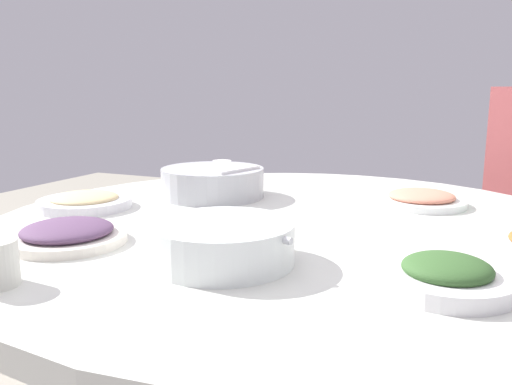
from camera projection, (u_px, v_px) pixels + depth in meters
round_dining_table at (295, 257)px, 1.18m from camera, size 1.38×1.38×0.72m
rice_bowl at (213, 182)px, 1.42m from camera, size 0.28×0.28×0.09m
soup_bowl at (222, 244)px, 0.88m from camera, size 0.24×0.27×0.07m
dish_shrimp at (421, 199)px, 1.32m from camera, size 0.22×0.22×0.04m
dish_noodles at (85, 201)px, 1.29m from camera, size 0.23×0.23×0.04m
dish_greens at (446, 276)px, 0.76m from camera, size 0.20×0.20×0.05m
dish_eggplant at (68, 234)px, 0.99m from camera, size 0.22×0.22×0.04m
tea_cup_far at (222, 171)px, 1.68m from camera, size 0.06×0.06×0.06m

